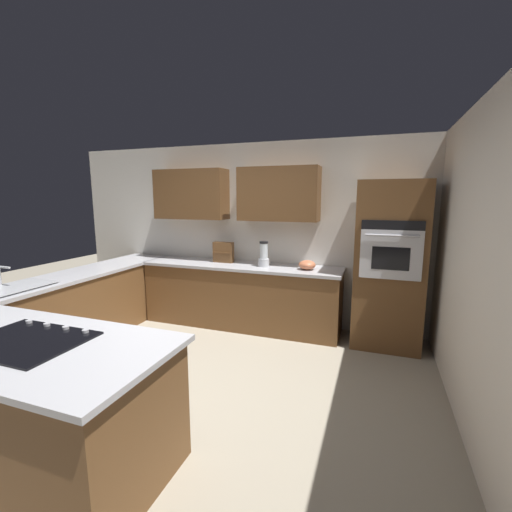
{
  "coord_description": "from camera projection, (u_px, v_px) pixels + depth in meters",
  "views": [
    {
      "loc": [
        -1.7,
        2.68,
        1.83
      ],
      "look_at": [
        -0.31,
        -1.23,
        1.12
      ],
      "focal_mm": 24.09,
      "sensor_mm": 36.0,
      "label": 1
    }
  ],
  "objects": [
    {
      "name": "island_base",
      "position": [
        34.0,
        407.0,
        2.33
      ],
      "size": [
        1.88,
        0.89,
        0.86
      ],
      "primitive_type": "cube",
      "color": "brown",
      "rests_on": "ground"
    },
    {
      "name": "lower_cabinets_side",
      "position": [
        82.0,
        308.0,
        4.4
      ],
      "size": [
        0.6,
        2.9,
        0.86
      ],
      "primitive_type": "cube",
      "color": "brown",
      "rests_on": "ground"
    },
    {
      "name": "sink_unit",
      "position": [
        13.0,
        287.0,
        3.55
      ],
      "size": [
        0.46,
        0.7,
        0.23
      ],
      "color": "#515456",
      "rests_on": "countertop_side"
    },
    {
      "name": "countertop_back",
      "position": [
        241.0,
        266.0,
        4.84
      ],
      "size": [
        2.84,
        0.64,
        0.04
      ],
      "primitive_type": "cube",
      "color": "#B2B2B7",
      "rests_on": "lower_cabinets_back"
    },
    {
      "name": "cooktop",
      "position": [
        26.0,
        340.0,
        2.25
      ],
      "size": [
        0.76,
        0.56,
        0.03
      ],
      "color": "black",
      "rests_on": "island_top"
    },
    {
      "name": "wall_oven",
      "position": [
        389.0,
        265.0,
        4.17
      ],
      "size": [
        0.8,
        0.66,
        2.03
      ],
      "color": "brown",
      "rests_on": "ground"
    },
    {
      "name": "blender",
      "position": [
        264.0,
        256.0,
        4.68
      ],
      "size": [
        0.15,
        0.15,
        0.35
      ],
      "color": "silver",
      "rests_on": "countertop_back"
    },
    {
      "name": "spice_rack",
      "position": [
        223.0,
        252.0,
        4.98
      ],
      "size": [
        0.3,
        0.11,
        0.3
      ],
      "color": "brown",
      "rests_on": "countertop_back"
    },
    {
      "name": "countertop_side",
      "position": [
        79.0,
        274.0,
        4.32
      ],
      "size": [
        0.64,
        2.94,
        0.04
      ],
      "primitive_type": "cube",
      "color": "#B2B2B7",
      "rests_on": "lower_cabinets_side"
    },
    {
      "name": "wall_left",
      "position": [
        480.0,
        269.0,
        2.61
      ],
      "size": [
        0.1,
        4.0,
        2.6
      ],
      "primitive_type": "cube",
      "color": "white",
      "rests_on": "ground"
    },
    {
      "name": "mixing_bowl",
      "position": [
        307.0,
        265.0,
        4.49
      ],
      "size": [
        0.22,
        0.22,
        0.12
      ],
      "primitive_type": "ellipsoid",
      "color": "#CC724C",
      "rests_on": "countertop_back"
    },
    {
      "name": "wall_back",
      "position": [
        250.0,
        224.0,
        5.03
      ],
      "size": [
        6.0,
        0.44,
        2.6
      ],
      "color": "white",
      "rests_on": "ground"
    },
    {
      "name": "ground_plane",
      "position": [
        184.0,
        387.0,
        3.36
      ],
      "size": [
        14.0,
        14.0,
        0.0
      ],
      "primitive_type": "plane",
      "color": "#9E937F"
    },
    {
      "name": "island_top",
      "position": [
        26.0,
        345.0,
        2.25
      ],
      "size": [
        1.96,
        0.97,
        0.04
      ],
      "primitive_type": "cube",
      "color": "#B2B2B7",
      "rests_on": "island_base"
    },
    {
      "name": "lower_cabinets_back",
      "position": [
        241.0,
        297.0,
        4.92
      ],
      "size": [
        2.8,
        0.6,
        0.86
      ],
      "primitive_type": "cube",
      "color": "brown",
      "rests_on": "ground"
    }
  ]
}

